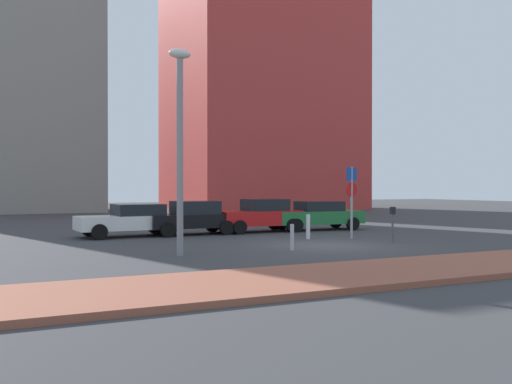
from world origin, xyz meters
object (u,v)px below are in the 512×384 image
object	(u,v)px
parked_car_black	(193,217)
street_lamp	(180,133)
parking_sign_post	(352,193)
traffic_bollard_near	(292,237)
traffic_bollard_mid	(308,227)
parked_car_green	(317,215)
parked_car_white	(131,220)
parked_car_red	(260,215)
parking_meter	(393,219)

from	to	relation	value
parked_car_black	street_lamp	world-z (taller)	street_lamp
parking_sign_post	traffic_bollard_near	bearing A→B (deg)	-148.13
parking_sign_post	traffic_bollard_mid	distance (m)	2.29
parked_car_green	parked_car_white	bearing A→B (deg)	177.97
parked_car_white	street_lamp	distance (m)	7.88
parked_car_black	parked_car_red	world-z (taller)	parked_car_red
street_lamp	parking_sign_post	bearing A→B (deg)	16.88
street_lamp	traffic_bollard_mid	distance (m)	7.72
parked_car_white	parked_car_green	xyz separation A→B (m)	(9.11, -0.32, 0.01)
parked_car_red	parking_sign_post	size ratio (longest dim) A/B	1.38
parking_meter	parked_car_green	bearing A→B (deg)	83.49
parking_meter	traffic_bollard_mid	distance (m)	3.39
parked_car_red	parking_meter	bearing A→B (deg)	-70.80
street_lamp	traffic_bollard_mid	size ratio (longest dim) A/B	6.27
parked_car_white	parking_sign_post	bearing A→B (deg)	-31.13
parked_car_black	parked_car_green	world-z (taller)	parked_car_black
parking_sign_post	street_lamp	size ratio (longest dim) A/B	0.46
parked_car_black	parking_meter	distance (m)	8.78
parked_car_white	traffic_bollard_near	world-z (taller)	parked_car_white
parked_car_red	parking_sign_post	world-z (taller)	parking_sign_post
parked_car_red	traffic_bollard_mid	distance (m)	4.18
parked_car_white	parked_car_black	distance (m)	2.69
traffic_bollard_near	parked_car_green	bearing A→B (deg)	52.63
parked_car_black	traffic_bollard_near	size ratio (longest dim) A/B	4.50
parking_sign_post	parking_meter	bearing A→B (deg)	-78.77
parked_car_green	street_lamp	bearing A→B (deg)	-143.20
parking_sign_post	street_lamp	xyz separation A→B (m)	(-8.12, -2.47, 1.92)
parking_meter	street_lamp	distance (m)	9.02
parked_car_green	parking_sign_post	world-z (taller)	parking_sign_post
parked_car_black	parked_car_green	bearing A→B (deg)	-1.28
parked_car_green	parking_meter	xyz separation A→B (m)	(-0.75, -6.55, 0.14)
parked_car_white	parked_car_green	size ratio (longest dim) A/B	0.96
parked_car_black	street_lamp	bearing A→B (deg)	-111.96
parked_car_white	traffic_bollard_mid	bearing A→B (deg)	-34.96
parking_meter	street_lamp	size ratio (longest dim) A/B	0.21
parking_meter	traffic_bollard_near	distance (m)	4.78
traffic_bollard_near	parked_car_black	bearing A→B (deg)	97.48
parking_sign_post	parking_meter	size ratio (longest dim) A/B	2.16
traffic_bollard_mid	parking_meter	bearing A→B (deg)	-49.38
traffic_bollard_near	traffic_bollard_mid	bearing A→B (deg)	51.42
parking_meter	traffic_bollard_near	xyz separation A→B (m)	(-4.72, -0.61, -0.45)
parking_meter	parked_car_red	bearing A→B (deg)	109.20
street_lamp	traffic_bollard_near	size ratio (longest dim) A/B	7.23
parked_car_black	parked_car_red	bearing A→B (deg)	0.59
parking_meter	parked_car_black	bearing A→B (deg)	130.31
parked_car_white	street_lamp	bearing A→B (deg)	-91.35
traffic_bollard_mid	street_lamp	bearing A→B (deg)	-155.02
parked_car_black	traffic_bollard_near	world-z (taller)	parked_car_black
parking_sign_post	street_lamp	world-z (taller)	street_lamp
parking_meter	traffic_bollard_near	world-z (taller)	parking_meter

